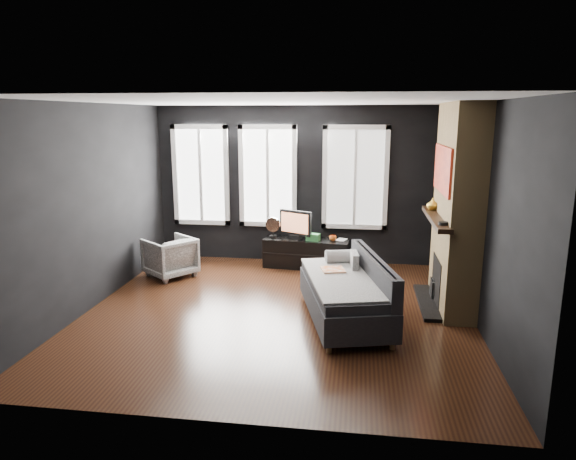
# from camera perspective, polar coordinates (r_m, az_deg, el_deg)

# --- Properties ---
(floor) EXTENTS (5.00, 5.00, 0.00)m
(floor) POSITION_cam_1_polar(r_m,az_deg,el_deg) (6.83, -1.19, -9.15)
(floor) COLOR black
(floor) RESTS_ON ground
(ceiling) EXTENTS (5.00, 5.00, 0.00)m
(ceiling) POSITION_cam_1_polar(r_m,az_deg,el_deg) (6.35, -1.30, 14.11)
(ceiling) COLOR white
(ceiling) RESTS_ON ground
(wall_back) EXTENTS (5.00, 0.02, 2.70)m
(wall_back) POSITION_cam_1_polar(r_m,az_deg,el_deg) (8.90, 1.30, 4.99)
(wall_back) COLOR black
(wall_back) RESTS_ON ground
(wall_left) EXTENTS (0.02, 5.00, 2.70)m
(wall_left) POSITION_cam_1_polar(r_m,az_deg,el_deg) (7.28, -21.09, 2.41)
(wall_left) COLOR black
(wall_left) RESTS_ON ground
(wall_right) EXTENTS (0.02, 5.00, 2.70)m
(wall_right) POSITION_cam_1_polar(r_m,az_deg,el_deg) (6.55, 20.91, 1.36)
(wall_right) COLOR black
(wall_right) RESTS_ON ground
(windows) EXTENTS (4.00, 0.16, 1.76)m
(windows) POSITION_cam_1_polar(r_m,az_deg,el_deg) (8.85, -1.65, 11.64)
(windows) COLOR white
(windows) RESTS_ON wall_back
(fireplace) EXTENTS (0.70, 1.62, 2.70)m
(fireplace) POSITION_cam_1_polar(r_m,az_deg,el_deg) (7.09, 18.28, 2.36)
(fireplace) COLOR #93724C
(fireplace) RESTS_ON floor
(sofa) EXTENTS (1.40, 2.10, 0.83)m
(sofa) POSITION_cam_1_polar(r_m,az_deg,el_deg) (6.48, 6.32, -6.57)
(sofa) COLOR #252427
(sofa) RESTS_ON floor
(stripe_pillow) EXTENTS (0.12, 0.36, 0.35)m
(stripe_pillow) POSITION_cam_1_polar(r_m,az_deg,el_deg) (6.85, 7.36, -3.92)
(stripe_pillow) COLOR gray
(stripe_pillow) RESTS_ON sofa
(armchair) EXTENTS (0.92, 0.93, 0.70)m
(armchair) POSITION_cam_1_polar(r_m,az_deg,el_deg) (8.43, -12.99, -2.71)
(armchair) COLOR white
(armchair) RESTS_ON floor
(media_console) EXTENTS (1.47, 0.59, 0.49)m
(media_console) POSITION_cam_1_polar(r_m,az_deg,el_deg) (8.71, 2.06, -2.59)
(media_console) COLOR black
(media_console) RESTS_ON floor
(monitor) EXTENTS (0.61, 0.39, 0.55)m
(monitor) POSITION_cam_1_polar(r_m,az_deg,el_deg) (8.62, 0.84, 0.81)
(monitor) COLOR black
(monitor) RESTS_ON media_console
(desk_fan) EXTENTS (0.29, 0.29, 0.36)m
(desk_fan) POSITION_cam_1_polar(r_m,az_deg,el_deg) (8.75, -1.68, 0.34)
(desk_fan) COLOR #A7A7A7
(desk_fan) RESTS_ON media_console
(mug) EXTENTS (0.14, 0.13, 0.12)m
(mug) POSITION_cam_1_polar(r_m,az_deg,el_deg) (8.54, 5.02, -0.84)
(mug) COLOR orange
(mug) RESTS_ON media_console
(book) EXTENTS (0.15, 0.06, 0.21)m
(book) POSITION_cam_1_polar(r_m,az_deg,el_deg) (8.61, 5.47, -0.43)
(book) COLOR tan
(book) RESTS_ON media_console
(storage_box) EXTENTS (0.24, 0.19, 0.12)m
(storage_box) POSITION_cam_1_polar(r_m,az_deg,el_deg) (8.55, 2.81, -0.79)
(storage_box) COLOR #2C7738
(storage_box) RESTS_ON media_console
(mantel_vase) EXTENTS (0.18, 0.19, 0.17)m
(mantel_vase) POSITION_cam_1_polar(r_m,az_deg,el_deg) (7.49, 15.78, 2.77)
(mantel_vase) COLOR gold
(mantel_vase) RESTS_ON fireplace
(mantel_clock) EXTENTS (0.13, 0.13, 0.04)m
(mantel_clock) POSITION_cam_1_polar(r_m,az_deg,el_deg) (6.53, 16.90, 0.72)
(mantel_clock) COLOR black
(mantel_clock) RESTS_ON fireplace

